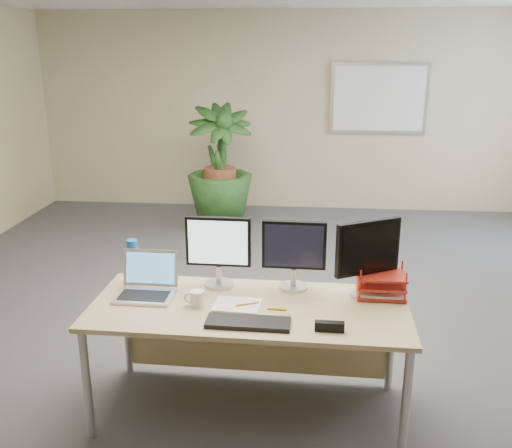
# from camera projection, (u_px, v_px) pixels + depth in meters

# --- Properties ---
(floor) EXTENTS (8.00, 8.00, 0.00)m
(floor) POSITION_uv_depth(u_px,v_px,m) (268.00, 344.00, 4.47)
(floor) COLOR #434348
(floor) RESTS_ON ground
(back_wall) EXTENTS (7.00, 0.04, 2.70)m
(back_wall) POSITION_uv_depth(u_px,v_px,m) (289.00, 112.00, 7.86)
(back_wall) COLOR #C0B688
(back_wall) RESTS_ON floor
(whiteboard) EXTENTS (1.30, 0.04, 0.95)m
(whiteboard) POSITION_uv_depth(u_px,v_px,m) (379.00, 99.00, 7.66)
(whiteboard) COLOR silver
(whiteboard) RESTS_ON back_wall
(desk) EXTENTS (1.94, 0.85, 0.74)m
(desk) POSITION_uv_depth(u_px,v_px,m) (251.00, 321.00, 3.59)
(desk) COLOR tan
(desk) RESTS_ON floor
(floor_plant) EXTENTS (1.06, 1.06, 1.50)m
(floor_plant) POSITION_uv_depth(u_px,v_px,m) (220.00, 172.00, 7.00)
(floor_plant) COLOR #183B15
(floor_plant) RESTS_ON floor
(monitor_left) EXTENTS (0.42, 0.19, 0.47)m
(monitor_left) POSITION_uv_depth(u_px,v_px,m) (218.00, 247.00, 3.65)
(monitor_left) COLOR silver
(monitor_left) RESTS_ON desk
(monitor_right) EXTENTS (0.41, 0.18, 0.45)m
(monitor_right) POSITION_uv_depth(u_px,v_px,m) (294.00, 250.00, 3.61)
(monitor_right) COLOR silver
(monitor_right) RESTS_ON desk
(monitor_dark) EXTENTS (0.41, 0.25, 0.49)m
(monitor_dark) POSITION_uv_depth(u_px,v_px,m) (368.00, 253.00, 3.50)
(monitor_dark) COLOR silver
(monitor_dark) RESTS_ON desk
(laptop) EXTENTS (0.36, 0.32, 0.26)m
(laptop) POSITION_uv_depth(u_px,v_px,m) (147.00, 285.00, 3.59)
(laptop) COLOR silver
(laptop) RESTS_ON desk
(keyboard) EXTENTS (0.48, 0.17, 0.03)m
(keyboard) POSITION_uv_depth(u_px,v_px,m) (248.00, 323.00, 3.20)
(keyboard) COLOR black
(keyboard) RESTS_ON desk
(coffee_mug) EXTENTS (0.13, 0.09, 0.10)m
(coffee_mug) POSITION_uv_depth(u_px,v_px,m) (197.00, 298.00, 3.42)
(coffee_mug) COLOR white
(coffee_mug) RESTS_ON desk
(spiral_notebook) EXTENTS (0.29, 0.23, 0.01)m
(spiral_notebook) POSITION_uv_depth(u_px,v_px,m) (237.00, 305.00, 3.44)
(spiral_notebook) COLOR white
(spiral_notebook) RESTS_ON desk
(orange_pen) EXTENTS (0.14, 0.07, 0.01)m
(orange_pen) POSITION_uv_depth(u_px,v_px,m) (247.00, 304.00, 3.42)
(orange_pen) COLOR orange
(orange_pen) RESTS_ON spiral_notebook
(yellow_highlighter) EXTENTS (0.11, 0.02, 0.01)m
(yellow_highlighter) POSITION_uv_depth(u_px,v_px,m) (277.00, 309.00, 3.38)
(yellow_highlighter) COLOR yellow
(yellow_highlighter) RESTS_ON desk
(water_bottle) EXTENTS (0.08, 0.08, 0.29)m
(water_bottle) POSITION_uv_depth(u_px,v_px,m) (133.00, 262.00, 3.75)
(water_bottle) COLOR silver
(water_bottle) RESTS_ON desk
(letter_tray) EXTENTS (0.30, 0.23, 0.14)m
(letter_tray) POSITION_uv_depth(u_px,v_px,m) (381.00, 286.00, 3.56)
(letter_tray) COLOR #B22315
(letter_tray) RESTS_ON desk
(stapler) EXTENTS (0.16, 0.05, 0.05)m
(stapler) POSITION_uv_depth(u_px,v_px,m) (329.00, 326.00, 3.13)
(stapler) COLOR black
(stapler) RESTS_ON desk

